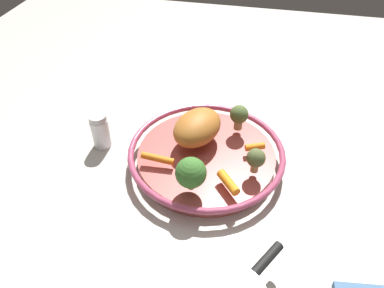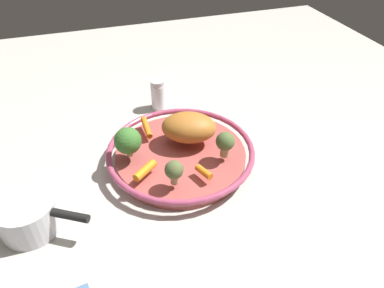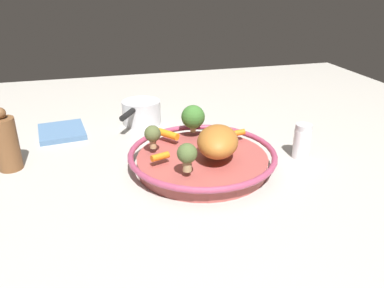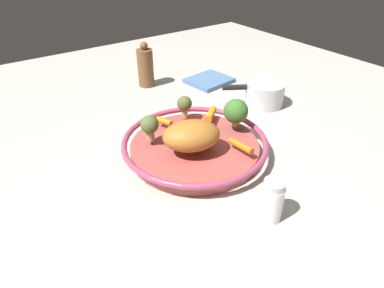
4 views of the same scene
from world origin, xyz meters
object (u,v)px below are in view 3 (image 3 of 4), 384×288
at_px(broccoli_floret_mid, 153,134).
at_px(pepper_mill, 6,143).
at_px(baby_carrot_center, 160,157).
at_px(saucepan, 141,112).
at_px(dish_towel, 62,132).
at_px(broccoli_floret_large, 193,117).
at_px(baby_carrot_near_rim, 231,134).
at_px(baby_carrot_back, 168,134).
at_px(broccoli_floret_edge, 187,155).
at_px(salt_shaker, 302,141).
at_px(serving_bowl, 202,159).
at_px(roast_chicken_piece, 218,141).

bearing_deg(broccoli_floret_mid, pepper_mill, 78.50).
xyz_separation_m(baby_carrot_center, saucepan, (0.35, -0.01, -0.02)).
height_order(baby_carrot_center, dish_towel, baby_carrot_center).
xyz_separation_m(broccoli_floret_large, pepper_mill, (-0.01, 0.44, -0.02)).
bearing_deg(pepper_mill, baby_carrot_near_rim, -95.59).
xyz_separation_m(baby_carrot_back, broccoli_floret_mid, (-0.05, 0.05, 0.02)).
relative_size(broccoli_floret_edge, broccoli_floret_mid, 1.10).
distance_m(broccoli_floret_mid, salt_shaker, 0.36).
bearing_deg(baby_carrot_back, broccoli_floret_mid, 138.15).
distance_m(baby_carrot_back, saucepan, 0.24).
relative_size(serving_bowl, broccoli_floret_mid, 6.22).
height_order(broccoli_floret_large, saucepan, broccoli_floret_large).
distance_m(roast_chicken_piece, broccoli_floret_mid, 0.15).
distance_m(baby_carrot_back, dish_towel, 0.34).
height_order(baby_carrot_back, dish_towel, baby_carrot_back).
bearing_deg(roast_chicken_piece, broccoli_floret_edge, 123.81).
bearing_deg(broccoli_floret_large, baby_carrot_near_rim, -124.12).
relative_size(baby_carrot_near_rim, pepper_mill, 0.46).
relative_size(baby_carrot_center, saucepan, 0.24).
bearing_deg(pepper_mill, dish_towel, -28.76).
bearing_deg(pepper_mill, serving_bowl, -104.37).
relative_size(broccoli_floret_mid, pepper_mill, 0.37).
distance_m(serving_bowl, roast_chicken_piece, 0.07).
relative_size(baby_carrot_back, broccoli_floret_mid, 1.07).
xyz_separation_m(roast_chicken_piece, pepper_mill, (0.14, 0.46, -0.01)).
bearing_deg(baby_carrot_near_rim, saucepan, 35.00).
height_order(baby_carrot_center, broccoli_floret_edge, broccoli_floret_edge).
relative_size(baby_carrot_back, salt_shaker, 0.68).
bearing_deg(salt_shaker, broccoli_floret_mid, 81.49).
height_order(roast_chicken_piece, baby_carrot_back, roast_chicken_piece).
relative_size(baby_carrot_center, salt_shaker, 0.48).
bearing_deg(serving_bowl, broccoli_floret_mid, 67.37).
height_order(baby_carrot_back, baby_carrot_near_rim, same).
xyz_separation_m(broccoli_floret_edge, broccoli_floret_mid, (0.13, 0.05, -0.00)).
bearing_deg(baby_carrot_near_rim, baby_carrot_center, 112.28).
bearing_deg(broccoli_floret_large, baby_carrot_center, 140.88).
bearing_deg(baby_carrot_near_rim, dish_towel, 60.15).
bearing_deg(pepper_mill, roast_chicken_piece, -106.92).
xyz_separation_m(broccoli_floret_large, dish_towel, (0.18, 0.33, -0.08)).
distance_m(baby_carrot_center, baby_carrot_back, 0.12).
height_order(broccoli_floret_edge, broccoli_floret_mid, broccoli_floret_edge).
height_order(roast_chicken_piece, broccoli_floret_large, broccoli_floret_large).
height_order(serving_bowl, salt_shaker, salt_shaker).
distance_m(baby_carrot_center, salt_shaker, 0.35).
distance_m(roast_chicken_piece, baby_carrot_back, 0.15).
bearing_deg(broccoli_floret_mid, baby_carrot_center, -176.03).
xyz_separation_m(roast_chicken_piece, saucepan, (0.36, 0.12, -0.04)).
height_order(pepper_mill, dish_towel, pepper_mill).
xyz_separation_m(broccoli_floret_edge, dish_towel, (0.38, 0.27, -0.07)).
xyz_separation_m(baby_carrot_near_rim, broccoli_floret_edge, (-0.14, 0.15, 0.03)).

